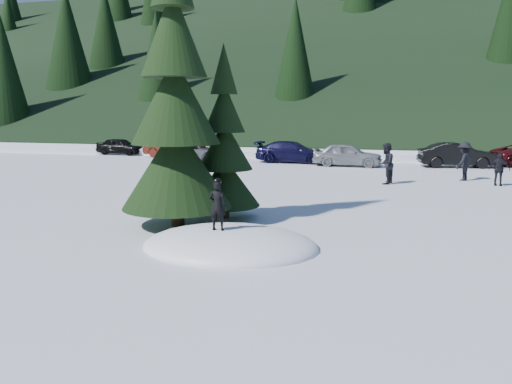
% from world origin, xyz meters
% --- Properties ---
extents(ground, '(200.00, 200.00, 0.00)m').
position_xyz_m(ground, '(0.00, 0.00, 0.00)').
color(ground, white).
rests_on(ground, ground).
extents(snow_mound, '(4.48, 3.52, 0.96)m').
position_xyz_m(snow_mound, '(0.00, 0.00, 0.00)').
color(snow_mound, silver).
rests_on(snow_mound, ground).
extents(forest_hillside, '(200.00, 60.00, 25.00)m').
position_xyz_m(forest_hillside, '(0.00, 54.00, 12.50)').
color(forest_hillside, black).
rests_on(forest_hillside, ground).
extents(spruce_tall, '(3.20, 3.20, 8.60)m').
position_xyz_m(spruce_tall, '(-2.20, 1.80, 3.32)').
color(spruce_tall, black).
rests_on(spruce_tall, ground).
extents(spruce_short, '(2.20, 2.20, 5.37)m').
position_xyz_m(spruce_short, '(-1.20, 3.20, 2.10)').
color(spruce_short, black).
rests_on(spruce_short, ground).
extents(child_skier, '(0.45, 0.30, 1.21)m').
position_xyz_m(child_skier, '(-0.24, -0.24, 1.09)').
color(child_skier, black).
rests_on(child_skier, snow_mound).
extents(adult_0, '(0.94, 1.08, 1.88)m').
position_xyz_m(adult_0, '(3.61, 11.97, 0.94)').
color(adult_0, black).
rests_on(adult_0, ground).
extents(adult_1, '(0.95, 0.61, 1.50)m').
position_xyz_m(adult_1, '(8.53, 12.68, 0.75)').
color(adult_1, black).
rests_on(adult_1, ground).
extents(adult_2, '(1.21, 1.38, 1.85)m').
position_xyz_m(adult_2, '(7.23, 14.13, 0.93)').
color(adult_2, black).
rests_on(adult_2, ground).
extents(car_0, '(3.81, 1.81, 1.26)m').
position_xyz_m(car_0, '(-15.92, 22.27, 0.63)').
color(car_0, black).
rests_on(car_0, ground).
extents(car_1, '(4.64, 2.15, 1.47)m').
position_xyz_m(car_1, '(-11.05, 21.35, 0.74)').
color(car_1, '#40140B').
rests_on(car_1, ground).
extents(car_2, '(5.31, 3.17, 1.38)m').
position_xyz_m(car_2, '(-8.15, 18.46, 0.69)').
color(car_2, '#52565A').
rests_on(car_2, ground).
extents(car_3, '(4.76, 2.03, 1.37)m').
position_xyz_m(car_3, '(-2.30, 20.04, 0.68)').
color(car_3, black).
rests_on(car_3, ground).
extents(car_4, '(4.14, 1.75, 1.40)m').
position_xyz_m(car_4, '(1.30, 18.89, 0.70)').
color(car_4, gray).
rests_on(car_4, ground).
extents(car_5, '(4.57, 2.18, 1.44)m').
position_xyz_m(car_5, '(7.63, 20.00, 0.72)').
color(car_5, black).
rests_on(car_5, ground).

